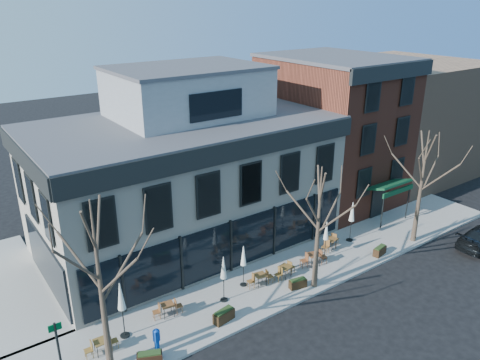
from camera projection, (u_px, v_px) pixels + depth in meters
ground at (230, 274)px, 27.40m from camera, size 120.00×120.00×0.00m
sidewalk_front at (296, 271)px, 27.51m from camera, size 33.50×4.70×0.15m
sidewalk_side at (1, 289)px, 25.82m from camera, size 4.50×12.00×0.15m
corner_building at (185, 174)px, 29.57m from camera, size 18.39×10.39×11.10m
red_brick_building at (331, 129)px, 36.19m from camera, size 8.20×11.78×11.18m
bg_building at (400, 117)px, 42.62m from camera, size 12.00×12.00×10.00m
tree_corner at (101, 286)px, 18.83m from camera, size 3.93×3.98×7.92m
tree_mid at (318, 227)px, 24.70m from camera, size 3.50×3.55×7.04m
tree_right at (421, 186)px, 29.50m from camera, size 3.72×3.77×7.48m
sign_pole at (60, 354)px, 18.30m from camera, size 0.50×0.10×3.40m
call_box at (157, 341)px, 20.66m from camera, size 0.30×0.30×1.49m
cafe_set_0 at (101, 345)px, 20.94m from camera, size 1.55×0.65×0.81m
cafe_set_1 at (168, 308)px, 23.42m from camera, size 1.59×0.72×0.82m
cafe_set_2 at (260, 278)px, 25.92m from camera, size 1.62×0.73×0.83m
cafe_set_3 at (285, 270)px, 26.70m from camera, size 1.60×0.73×0.82m
cafe_set_4 at (314, 258)px, 27.85m from camera, size 1.78×0.86×0.91m
cafe_set_5 at (330, 243)px, 29.64m from camera, size 1.78×0.91×0.91m
umbrella_0 at (121, 299)px, 21.39m from camera, size 0.47×0.47×2.93m
umbrella_1 at (224, 270)px, 24.08m from camera, size 0.42×0.42×2.64m
umbrella_2 at (243, 258)px, 25.44m from camera, size 0.39×0.39×2.47m
umbrella_3 at (326, 233)px, 28.15m from camera, size 0.40×0.40×2.48m
umbrella_4 at (352, 214)px, 30.18m from camera, size 0.44×0.44×2.75m
planter_0 at (150, 358)px, 20.34m from camera, size 1.18×0.85×0.61m
planter_1 at (224, 315)px, 23.07m from camera, size 1.19×0.64×0.63m
planter_2 at (298, 283)px, 25.75m from camera, size 1.04×0.58×0.55m
planter_3 at (380, 251)px, 29.07m from camera, size 1.07×0.59×0.57m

